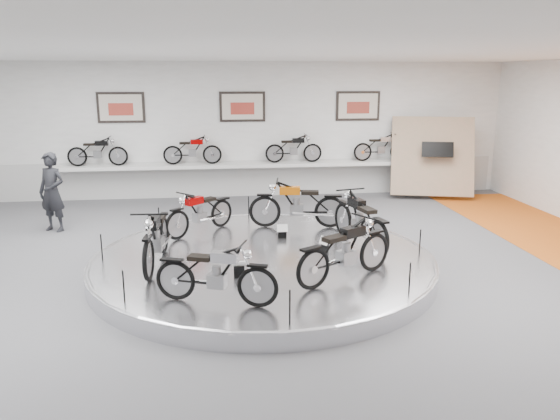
{
  "coord_description": "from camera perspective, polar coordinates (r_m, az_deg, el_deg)",
  "views": [
    {
      "loc": [
        -0.84,
        -9.42,
        3.59
      ],
      "look_at": [
        0.36,
        0.6,
        1.1
      ],
      "focal_mm": 35.0,
      "sensor_mm": 36.0,
      "label": 1
    }
  ],
  "objects": [
    {
      "name": "floor",
      "position": [
        10.12,
        -1.61,
        -6.94
      ],
      "size": [
        16.0,
        16.0,
        0.0
      ],
      "primitive_type": "plane",
      "color": "#515154",
      "rests_on": "ground"
    },
    {
      "name": "platform_rim",
      "position": [
        10.31,
        -1.78,
        -4.95
      ],
      "size": [
        6.4,
        6.4,
        0.1
      ],
      "primitive_type": "torus",
      "color": "#B2B2BA",
      "rests_on": "display_platform"
    },
    {
      "name": "wall_back",
      "position": [
        16.52,
        -3.92,
        8.3
      ],
      "size": [
        16.0,
        0.0,
        16.0
      ],
      "primitive_type": "plane",
      "rotation": [
        1.57,
        0.0,
        0.0
      ],
      "color": "white",
      "rests_on": "floor"
    },
    {
      "name": "shelf_bike_d",
      "position": [
        17.03,
        10.52,
        6.29
      ],
      "size": [
        1.22,
        0.43,
        0.73
      ],
      "primitive_type": null,
      "color": "silver",
      "rests_on": "shelf"
    },
    {
      "name": "shelf_bike_a",
      "position": [
        16.61,
        -18.52,
        5.62
      ],
      "size": [
        1.22,
        0.43,
        0.73
      ],
      "primitive_type": null,
      "color": "black",
      "rests_on": "shelf"
    },
    {
      "name": "bike_c",
      "position": [
        11.75,
        -8.35,
        -0.18
      ],
      "size": [
        1.54,
        1.52,
        0.94
      ],
      "primitive_type": null,
      "rotation": [
        0.0,
        0.0,
        3.91
      ],
      "color": "#860000",
      "rests_on": "display_platform"
    },
    {
      "name": "ceiling",
      "position": [
        9.47,
        -1.78,
        16.32
      ],
      "size": [
        16.0,
        16.0,
        0.0
      ],
      "primitive_type": "plane",
      "rotation": [
        3.14,
        0.0,
        0.0
      ],
      "color": "white",
      "rests_on": "wall_back"
    },
    {
      "name": "bike_b",
      "position": [
        12.06,
        1.84,
        0.65
      ],
      "size": [
        1.91,
        0.93,
        1.07
      ],
      "primitive_type": null,
      "rotation": [
        0.0,
        0.0,
        2.98
      ],
      "color": "#C25907",
      "rests_on": "display_platform"
    },
    {
      "name": "bike_d",
      "position": [
        9.85,
        -12.83,
        -2.72
      ],
      "size": [
        0.8,
        1.88,
        1.08
      ],
      "primitive_type": null,
      "rotation": [
        0.0,
        0.0,
        4.63
      ],
      "color": "black",
      "rests_on": "display_platform"
    },
    {
      "name": "bike_e",
      "position": [
        8.11,
        -6.74,
        -6.6
      ],
      "size": [
        1.7,
        1.07,
        0.94
      ],
      "primitive_type": null,
      "rotation": [
        0.0,
        0.0,
        5.94
      ],
      "color": "silver",
      "rests_on": "display_platform"
    },
    {
      "name": "bike_f",
      "position": [
        9.01,
        6.84,
        -4.19
      ],
      "size": [
        1.82,
        1.43,
        1.03
      ],
      "primitive_type": null,
      "rotation": [
        0.0,
        0.0,
        6.82
      ],
      "color": "black",
      "rests_on": "display_platform"
    },
    {
      "name": "bike_a",
      "position": [
        10.82,
        8.37,
        -1.02
      ],
      "size": [
        1.05,
        1.94,
        1.08
      ],
      "primitive_type": null,
      "rotation": [
        0.0,
        0.0,
        1.8
      ],
      "color": "black",
      "rests_on": "display_platform"
    },
    {
      "name": "shelf_bike_b",
      "position": [
        16.28,
        -9.13,
        6.0
      ],
      "size": [
        1.22,
        0.43,
        0.73
      ],
      "primitive_type": null,
      "color": "#860000",
      "rests_on": "shelf"
    },
    {
      "name": "display_panel",
      "position": [
        16.97,
        15.63,
        5.42
      ],
      "size": [
        2.56,
        1.52,
        2.3
      ],
      "primitive_type": "cube",
      "rotation": [
        -0.35,
        0.0,
        -0.26
      ],
      "color": "tan",
      "rests_on": "floor"
    },
    {
      "name": "dado_band",
      "position": [
        16.7,
        -3.83,
        3.34
      ],
      "size": [
        15.68,
        0.04,
        1.1
      ],
      "primitive_type": "cube",
      "color": "#BCBCBA",
      "rests_on": "floor"
    },
    {
      "name": "wall_front",
      "position": [
        3.02,
        11.08,
        -18.29
      ],
      "size": [
        16.0,
        0.0,
        16.0
      ],
      "primitive_type": "plane",
      "rotation": [
        -1.57,
        0.0,
        0.0
      ],
      "color": "white",
      "rests_on": "floor"
    },
    {
      "name": "poster_left",
      "position": [
        16.62,
        -16.29,
        10.24
      ],
      "size": [
        1.35,
        0.06,
        0.88
      ],
      "primitive_type": "cube",
      "color": "beige",
      "rests_on": "wall_back"
    },
    {
      "name": "shelf_bike_c",
      "position": [
        16.43,
        1.43,
        6.25
      ],
      "size": [
        1.22,
        0.43,
        0.73
      ],
      "primitive_type": null,
      "color": "black",
      "rests_on": "shelf"
    },
    {
      "name": "poster_center",
      "position": [
        16.43,
        -3.95,
        10.72
      ],
      "size": [
        1.35,
        0.06,
        0.88
      ],
      "primitive_type": "cube",
      "color": "beige",
      "rests_on": "wall_back"
    },
    {
      "name": "display_platform",
      "position": [
        10.35,
        -1.77,
        -5.58
      ],
      "size": [
        6.4,
        6.4,
        0.3
      ],
      "primitive_type": "cylinder",
      "color": "silver",
      "rests_on": "floor"
    },
    {
      "name": "poster_right",
      "position": [
        16.97,
        8.15,
        10.71
      ],
      "size": [
        1.35,
        0.06,
        0.88
      ],
      "primitive_type": "cube",
      "color": "beige",
      "rests_on": "wall_back"
    },
    {
      "name": "visitor",
      "position": [
        13.88,
        -22.72,
        1.74
      ],
      "size": [
        0.81,
        0.7,
        1.87
      ],
      "primitive_type": "imported",
      "rotation": [
        0.0,
        0.0,
        -0.44
      ],
      "color": "black",
      "rests_on": "floor"
    },
    {
      "name": "shelf",
      "position": [
        16.35,
        -3.8,
        4.71
      ],
      "size": [
        11.0,
        0.55,
        0.1
      ],
      "primitive_type": "cube",
      "color": "silver",
      "rests_on": "wall_back"
    }
  ]
}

